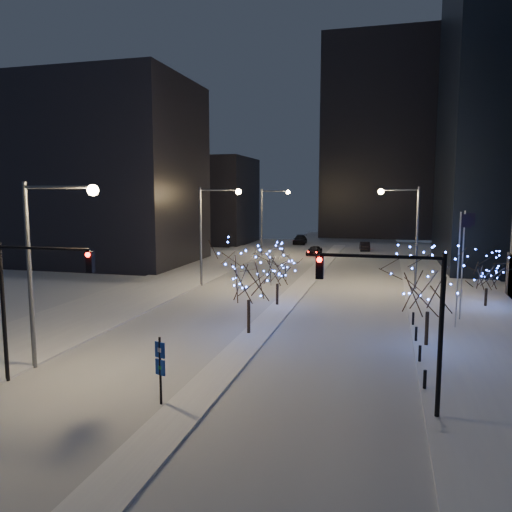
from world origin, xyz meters
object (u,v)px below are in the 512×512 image
(car_far, at_px, (300,240))
(street_lamp_w_near, at_px, (45,249))
(street_lamp_east, at_px, (408,224))
(traffic_signal_east, at_px, (402,306))
(holiday_tree_median_far, at_px, (277,266))
(car_near, at_px, (314,250))
(traffic_signal_west, at_px, (29,290))
(car_mid, at_px, (365,246))
(holiday_tree_plaza_far, at_px, (487,272))
(street_lamp_w_far, at_px, (268,213))
(street_lamp_w_mid, at_px, (211,222))
(wayfinding_sign, at_px, (160,363))
(holiday_tree_plaza_near, at_px, (429,282))
(holiday_tree_median_near, at_px, (249,273))

(car_far, bearing_deg, street_lamp_w_near, -94.30)
(street_lamp_east, distance_m, traffic_signal_east, 29.08)
(street_lamp_w_near, relative_size, holiday_tree_median_far, 1.96)
(car_far, bearing_deg, car_near, -75.83)
(traffic_signal_west, height_order, car_mid, traffic_signal_west)
(traffic_signal_east, distance_m, holiday_tree_plaza_far, 24.04)
(street_lamp_w_near, height_order, street_lamp_w_far, same)
(street_lamp_w_near, distance_m, car_mid, 63.23)
(street_lamp_w_mid, xyz_separation_m, holiday_tree_median_far, (8.44, -7.12, -3.07))
(street_lamp_east, relative_size, traffic_signal_east, 1.43)
(holiday_tree_plaza_far, bearing_deg, traffic_signal_west, -136.06)
(street_lamp_w_far, relative_size, holiday_tree_plaza_far, 2.22)
(traffic_signal_west, bearing_deg, street_lamp_w_near, 103.96)
(street_lamp_w_mid, xyz_separation_m, holiday_tree_plaza_far, (25.21, -3.18, -3.51))
(car_far, bearing_deg, holiday_tree_plaza_far, -66.43)
(street_lamp_w_mid, height_order, wayfinding_sign, street_lamp_w_mid)
(car_mid, bearing_deg, street_lamp_east, 93.05)
(traffic_signal_west, xyz_separation_m, wayfinding_sign, (7.13, -0.58, -2.86))
(street_lamp_w_mid, xyz_separation_m, wayfinding_sign, (7.63, -27.58, -4.59))
(street_lamp_w_far, xyz_separation_m, traffic_signal_west, (0.50, -52.00, -1.74))
(street_lamp_w_near, bearing_deg, street_lamp_w_mid, 90.00)
(street_lamp_w_mid, distance_m, street_lamp_east, 19.26)
(street_lamp_east, relative_size, wayfinding_sign, 3.22)
(street_lamp_w_far, bearing_deg, street_lamp_w_near, -90.00)
(car_mid, xyz_separation_m, holiday_tree_plaza_far, (11.62, -39.67, 2.26))
(street_lamp_w_far, xyz_separation_m, car_near, (6.43, 3.21, -5.78))
(street_lamp_w_far, relative_size, wayfinding_sign, 3.22)
(street_lamp_w_near, height_order, holiday_tree_plaza_near, street_lamp_w_near)
(traffic_signal_west, xyz_separation_m, car_mid, (13.09, 63.49, -4.04))
(car_far, bearing_deg, street_lamp_w_mid, -95.00)
(traffic_signal_east, bearing_deg, holiday_tree_plaza_far, 72.18)
(traffic_signal_east, distance_m, car_near, 55.56)
(car_near, bearing_deg, car_far, 115.53)
(street_lamp_w_mid, distance_m, street_lamp_w_far, 25.00)
(street_lamp_east, distance_m, car_far, 45.06)
(street_lamp_w_mid, bearing_deg, holiday_tree_plaza_near, -38.57)
(street_lamp_east, height_order, traffic_signal_west, street_lamp_east)
(holiday_tree_plaza_near, bearing_deg, holiday_tree_median_far, 142.65)
(street_lamp_w_near, distance_m, holiday_tree_plaza_near, 21.92)
(traffic_signal_west, distance_m, traffic_signal_east, 17.41)
(street_lamp_w_mid, relative_size, holiday_tree_plaza_far, 2.22)
(holiday_tree_median_far, bearing_deg, holiday_tree_median_near, -90.00)
(street_lamp_east, relative_size, car_mid, 2.27)
(holiday_tree_plaza_far, bearing_deg, car_mid, 106.33)
(car_near, distance_m, car_far, 16.67)
(traffic_signal_east, xyz_separation_m, car_far, (-16.38, 70.13, -3.96))
(traffic_signal_east, relative_size, holiday_tree_median_near, 1.13)
(street_lamp_w_mid, xyz_separation_m, street_lamp_east, (19.02, 3.00, -0.05))
(street_lamp_w_mid, relative_size, holiday_tree_median_near, 1.62)
(street_lamp_w_mid, distance_m, holiday_tree_median_far, 11.46)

